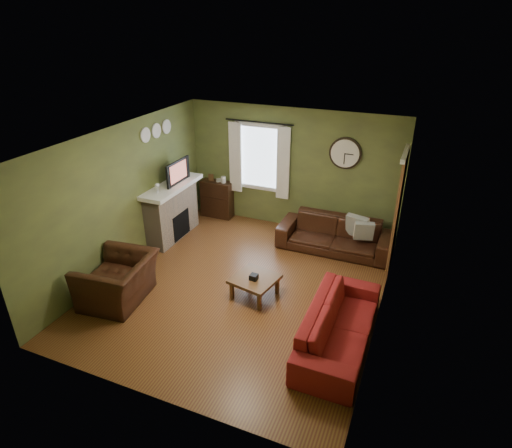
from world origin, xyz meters
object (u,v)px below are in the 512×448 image
at_px(armchair, 118,280).
at_px(bookshelf, 217,199).
at_px(sofa_red, 339,325).
at_px(sofa_brown, 335,235).
at_px(coffee_table, 255,287).

bearing_deg(armchair, bookshelf, 172.85).
bearing_deg(bookshelf, sofa_red, -41.74).
xyz_separation_m(sofa_red, armchair, (-3.56, -0.34, 0.06)).
bearing_deg(sofa_red, sofa_brown, 14.47).
bearing_deg(sofa_brown, armchair, -133.70).
height_order(bookshelf, sofa_brown, bookshelf).
distance_m(sofa_brown, armchair, 4.16).
relative_size(sofa_brown, coffee_table, 3.26).
bearing_deg(sofa_brown, coffee_table, -112.46).
height_order(sofa_red, coffee_table, sofa_red).
relative_size(sofa_red, armchair, 1.87).
distance_m(armchair, coffee_table, 2.24).
distance_m(sofa_brown, sofa_red, 2.75).
bearing_deg(sofa_red, armchair, 95.52).
relative_size(sofa_brown, armchair, 1.92).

